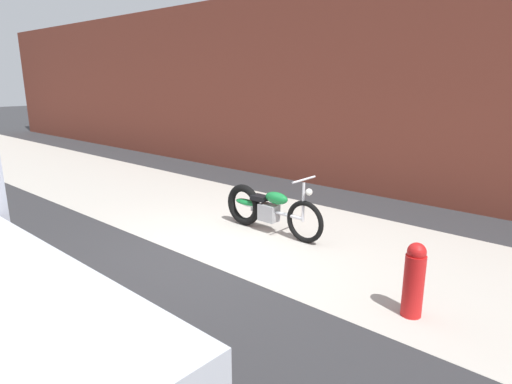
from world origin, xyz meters
TOP-DOWN VIEW (x-y plane):
  - ground_plane at (0.00, 0.00)m, footprint 80.00×80.00m
  - sidewalk_slab at (0.00, 1.75)m, footprint 36.00×3.50m
  - brick_building_wall at (0.00, 5.20)m, footprint 36.00×0.50m
  - motorcycle_green at (-0.01, 1.59)m, footprint 2.01×0.58m
  - fire_hydrant at (2.93, 0.56)m, footprint 0.22×0.22m

SIDE VIEW (x-z plane):
  - ground_plane at x=0.00m, z-range 0.00..0.00m
  - sidewalk_slab at x=0.00m, z-range 0.00..0.01m
  - motorcycle_green at x=-0.01m, z-range -0.12..0.91m
  - fire_hydrant at x=2.93m, z-range 0.00..0.84m
  - brick_building_wall at x=0.00m, z-range 0.00..4.57m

